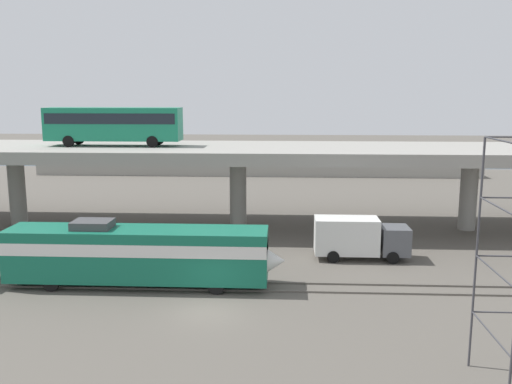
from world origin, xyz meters
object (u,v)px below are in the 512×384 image
parked_car_5 (255,156)px  parked_car_4 (343,156)px  transit_bus_on_overpass (113,123)px  parked_car_1 (392,156)px  parked_car_0 (118,154)px  service_truck_west (358,237)px  train_locomotive (151,252)px  parked_car_2 (225,155)px  parked_car_3 (153,156)px

parked_car_5 → parked_car_4: bearing=-172.9°
transit_bus_on_overpass → parked_car_1: size_ratio=2.73×
parked_car_0 → service_truck_west: bearing=124.5°
train_locomotive → parked_car_4: train_locomotive is taller
parked_car_5 → service_truck_west: bearing=102.6°
transit_bus_on_overpass → parked_car_5: bearing=-106.9°
parked_car_0 → parked_car_1: same height
parked_car_4 → parked_car_0: bearing=0.2°
parked_car_2 → service_truck_west: bearing=107.6°
train_locomotive → parked_car_5: train_locomotive is taller
train_locomotive → parked_car_2: size_ratio=3.84×
parked_car_0 → parked_car_5: 21.79m
train_locomotive → service_truck_west: size_ratio=2.56×
train_locomotive → service_truck_west: (13.75, 6.50, -0.55)m
transit_bus_on_overpass → parked_car_4: (24.31, 36.88, -6.97)m
train_locomotive → parked_car_5: (3.76, 51.13, 0.18)m
parked_car_3 → service_truck_west: bearing=-59.8°
transit_bus_on_overpass → parked_car_4: size_ratio=2.79×
parked_car_2 → parked_car_1: bearing=177.5°
train_locomotive → parked_car_0: (-17.97, 52.73, 0.18)m
parked_car_3 → parked_car_5: same height
service_truck_west → parked_car_3: parked_car_3 is taller
parked_car_2 → parked_car_4: 18.48m
parked_car_3 → parked_car_1: bearing=2.7°
parked_car_4 → parked_car_5: same height
parked_car_1 → parked_car_5: same height
parked_car_0 → parked_car_4: bearing=-179.8°
train_locomotive → transit_bus_on_overpass: (-6.95, 15.95, 7.16)m
train_locomotive → parked_car_3: bearing=103.2°
parked_car_0 → parked_car_5: (21.73, -1.61, -0.00)m
parked_car_2 → parked_car_3: size_ratio=1.04×
parked_car_0 → parked_car_3: (6.10, -2.21, -0.00)m
service_truck_west → parked_car_4: bearing=85.5°
parked_car_0 → parked_car_1: (42.56, -0.50, -0.00)m
train_locomotive → parked_car_3: size_ratio=3.98×
service_truck_west → parked_car_3: 50.94m
parked_car_2 → parked_car_3: (-10.76, -2.85, -0.00)m
parked_car_0 → parked_car_2: bearing=-177.8°
service_truck_west → parked_car_5: parked_car_5 is taller
parked_car_1 → parked_car_4: size_ratio=1.02×
train_locomotive → parked_car_1: size_ratio=3.95×
parked_car_2 → parked_car_5: (4.87, -2.25, -0.00)m
parked_car_3 → parked_car_4: 29.32m
train_locomotive → parked_car_2: train_locomotive is taller
parked_car_0 → parked_car_1: bearing=179.3°
parked_car_4 → parked_car_3: bearing=4.5°
parked_car_0 → parked_car_3: bearing=160.1°
parked_car_4 → train_locomotive: bearing=71.8°
train_locomotive → parked_car_4: size_ratio=4.05×
parked_car_0 → train_locomotive: bearing=108.8°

